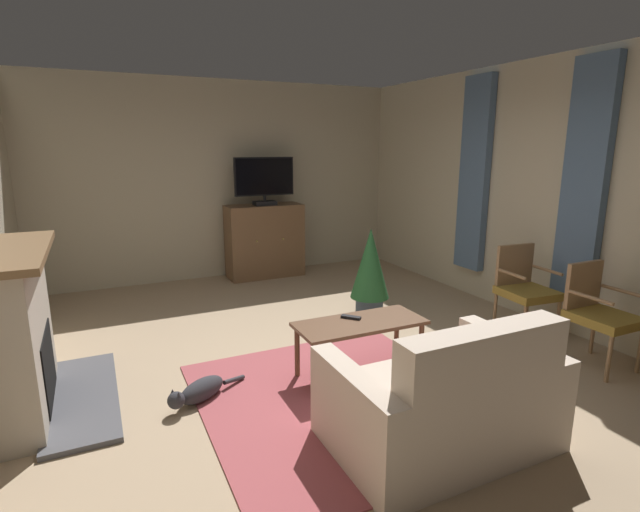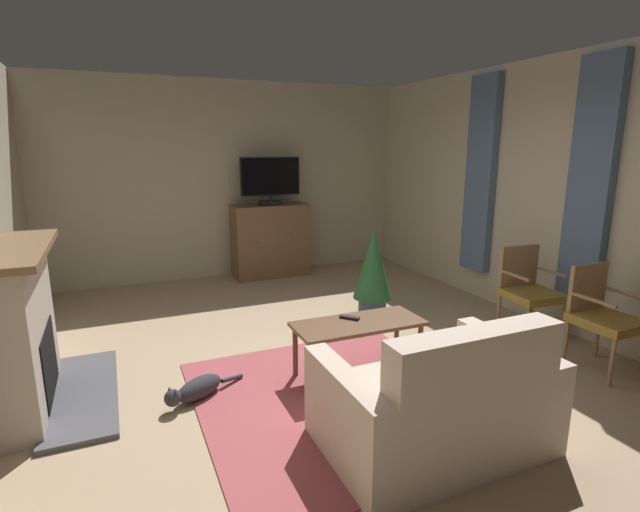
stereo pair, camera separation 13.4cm
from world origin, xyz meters
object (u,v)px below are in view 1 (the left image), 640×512
object	(u,v)px
cat	(199,391)
television	(264,180)
side_chair_beside_plant	(524,287)
coffee_table	(360,328)
sofa_floral	(444,403)
tv_remote	(351,317)
fireplace	(14,337)
potted_plant_tall_palm_by_window	(370,269)
tv_cabinet	(265,242)
side_chair_mid_row	(598,311)

from	to	relation	value
cat	television	bearing A→B (deg)	62.63
television	side_chair_beside_plant	size ratio (longest dim) A/B	0.96
coffee_table	sofa_floral	distance (m)	1.11
cat	tv_remote	bearing A→B (deg)	-1.57
fireplace	tv_remote	size ratio (longest dim) A/B	8.57
television	potted_plant_tall_palm_by_window	xyz separation A→B (m)	(0.51, -2.11, -0.88)
tv_cabinet	side_chair_mid_row	world-z (taller)	tv_cabinet
fireplace	cat	world-z (taller)	fireplace
tv_remote	cat	xyz separation A→B (m)	(-1.30, 0.04, -0.40)
tv_remote	potted_plant_tall_palm_by_window	xyz separation A→B (m)	(0.87, 1.12, 0.07)
tv_cabinet	coffee_table	xyz separation A→B (m)	(-0.32, -3.38, -0.09)
coffee_table	television	bearing A→B (deg)	84.44
television	coffee_table	bearing A→B (deg)	-95.56
tv_remote	cat	bearing A→B (deg)	-133.56
coffee_table	tv_remote	size ratio (longest dim) A/B	6.44
tv_cabinet	potted_plant_tall_palm_by_window	world-z (taller)	tv_cabinet
television	side_chair_beside_plant	distance (m)	3.75
fireplace	coffee_table	world-z (taller)	fireplace
sofa_floral	side_chair_beside_plant	bearing A→B (deg)	30.86
fireplace	side_chair_mid_row	distance (m)	4.69
fireplace	sofa_floral	xyz separation A→B (m)	(2.50, -1.66, -0.27)
side_chair_mid_row	side_chair_beside_plant	size ratio (longest dim) A/B	0.99
television	potted_plant_tall_palm_by_window	world-z (taller)	television
sofa_floral	potted_plant_tall_palm_by_window	world-z (taller)	potted_plant_tall_palm_by_window
television	side_chair_mid_row	xyz separation A→B (m)	(1.66, -4.05, -0.94)
tv_cabinet	cat	distance (m)	3.67
coffee_table	sofa_floral	size ratio (longest dim) A/B	0.78
fireplace	tv_cabinet	distance (m)	4.01
potted_plant_tall_palm_by_window	tv_remote	bearing A→B (deg)	-127.74
tv_cabinet	tv_remote	distance (m)	3.30
fireplace	tv_cabinet	xyz separation A→B (m)	(2.85, 2.83, -0.07)
fireplace	side_chair_mid_row	world-z (taller)	fireplace
side_chair_beside_plant	coffee_table	bearing A→B (deg)	-177.19
television	cat	bearing A→B (deg)	-117.37
fireplace	sofa_floral	world-z (taller)	fireplace
tv_remote	potted_plant_tall_palm_by_window	world-z (taller)	potted_plant_tall_palm_by_window
sofa_floral	cat	size ratio (longest dim) A/B	2.12
side_chair_mid_row	tv_remote	bearing A→B (deg)	158.03
fireplace	tv_cabinet	world-z (taller)	fireplace
sofa_floral	side_chair_mid_row	size ratio (longest dim) A/B	1.55
tv_remote	side_chair_beside_plant	world-z (taller)	side_chair_beside_plant
tv_cabinet	sofa_floral	world-z (taller)	tv_cabinet
coffee_table	fireplace	bearing A→B (deg)	167.66
tv_cabinet	side_chair_beside_plant	size ratio (longest dim) A/B	1.21
coffee_table	sofa_floral	world-z (taller)	sofa_floral
coffee_table	tv_remote	world-z (taller)	tv_remote
tv_cabinet	fireplace	bearing A→B (deg)	-135.17
side_chair_mid_row	cat	bearing A→B (deg)	165.61
tv_remote	side_chair_beside_plant	distance (m)	2.03
fireplace	television	distance (m)	4.07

